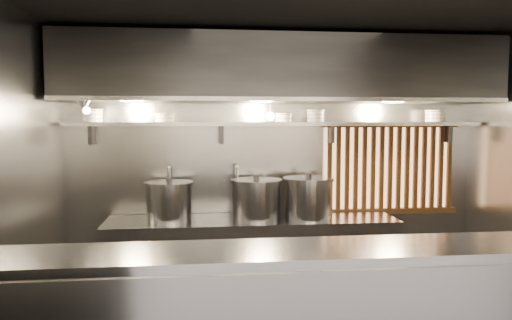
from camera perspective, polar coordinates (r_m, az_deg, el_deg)
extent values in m
plane|color=black|center=(4.13, 5.61, 16.82)|extent=(4.50, 4.50, 0.00)
plane|color=gray|center=(5.54, 2.21, -0.81)|extent=(4.50, 0.00, 4.50)
plane|color=gray|center=(4.22, -25.99, -3.00)|extent=(0.00, 3.00, 3.00)
cube|color=#A0A0A5|center=(3.22, 9.01, -10.02)|extent=(4.50, 0.56, 0.03)
cube|color=#A0A0A5|center=(5.32, -0.46, -11.48)|extent=(3.00, 0.70, 0.90)
cube|color=#A0A0A5|center=(5.34, 2.53, 4.14)|extent=(4.40, 0.34, 0.04)
cube|color=#2D2D30|center=(5.14, 2.94, 10.20)|extent=(4.40, 0.80, 0.65)
cube|color=#A0A0A5|center=(4.73, 3.74, 6.98)|extent=(4.40, 0.03, 0.04)
cube|color=#FFB472|center=(5.86, 14.90, -0.86)|extent=(1.50, 0.02, 0.92)
cube|color=brown|center=(5.79, 15.18, 3.92)|extent=(1.56, 0.06, 0.06)
cube|color=brown|center=(5.88, 14.98, -5.66)|extent=(1.56, 0.06, 0.06)
cube|color=brown|center=(5.60, 8.41, -1.01)|extent=(0.04, 0.04, 0.92)
cube|color=brown|center=(5.62, 9.39, -1.00)|extent=(0.04, 0.04, 0.92)
cube|color=brown|center=(5.65, 10.36, -0.98)|extent=(0.04, 0.04, 0.92)
cube|color=brown|center=(5.68, 11.33, -0.97)|extent=(0.04, 0.04, 0.92)
cube|color=brown|center=(5.71, 12.28, -0.95)|extent=(0.04, 0.04, 0.92)
cube|color=brown|center=(5.75, 13.23, -0.94)|extent=(0.04, 0.04, 0.92)
cube|color=brown|center=(5.78, 14.16, -0.92)|extent=(0.04, 0.04, 0.92)
cube|color=brown|center=(5.82, 15.08, -0.91)|extent=(0.04, 0.04, 0.92)
cube|color=brown|center=(5.85, 15.99, -0.89)|extent=(0.04, 0.04, 0.92)
cube|color=brown|center=(5.89, 16.89, -0.88)|extent=(0.04, 0.04, 0.92)
cube|color=brown|center=(5.93, 17.77, -0.86)|extent=(0.04, 0.04, 0.92)
cube|color=brown|center=(5.98, 18.65, -0.85)|extent=(0.04, 0.04, 0.92)
cube|color=brown|center=(6.02, 19.51, -0.83)|extent=(0.04, 0.04, 0.92)
cube|color=brown|center=(6.06, 20.36, -0.82)|extent=(0.04, 0.04, 0.92)
cube|color=brown|center=(6.11, 21.19, -0.80)|extent=(0.04, 0.04, 0.92)
cylinder|color=silver|center=(5.46, -9.75, -3.18)|extent=(0.03, 0.03, 0.48)
sphere|color=silver|center=(5.43, -9.79, -0.67)|extent=(0.04, 0.04, 0.04)
cylinder|color=silver|center=(5.30, -9.86, -0.80)|extent=(0.03, 0.26, 0.03)
sphere|color=silver|center=(5.17, -9.94, -0.94)|extent=(0.04, 0.04, 0.04)
cylinder|color=silver|center=(5.18, -9.93, -1.71)|extent=(0.03, 0.03, 0.14)
cylinder|color=silver|center=(5.46, -2.39, -3.11)|extent=(0.03, 0.03, 0.48)
sphere|color=silver|center=(5.44, -2.40, -0.60)|extent=(0.04, 0.04, 0.04)
cylinder|color=silver|center=(5.31, -2.29, -0.73)|extent=(0.03, 0.26, 0.03)
sphere|color=silver|center=(5.18, -2.18, -0.86)|extent=(0.04, 0.04, 0.04)
cylinder|color=silver|center=(5.18, -2.18, -1.63)|extent=(0.03, 0.03, 0.14)
cone|color=#A0A0A5|center=(4.91, -19.09, 6.06)|extent=(0.25, 0.27, 0.20)
sphere|color=#FFE0B2|center=(4.89, -18.78, 5.37)|extent=(0.07, 0.07, 0.07)
cylinder|color=#2D2D30|center=(5.01, -18.87, 6.95)|extent=(0.02, 0.22, 0.02)
cylinder|color=#2D2D30|center=(5.20, 1.65, 5.89)|extent=(0.01, 0.01, 0.12)
sphere|color=#FFE0B2|center=(5.20, 1.65, 5.01)|extent=(0.09, 0.09, 0.09)
cylinder|color=#A0A0A5|center=(5.18, -9.89, -4.81)|extent=(0.58, 0.58, 0.36)
cylinder|color=#A0A0A5|center=(5.15, -9.92, -2.64)|extent=(0.61, 0.61, 0.03)
cylinder|color=#2D2D30|center=(5.15, -9.92, -2.25)|extent=(0.06, 0.06, 0.04)
cylinder|color=#A0A0A5|center=(5.23, 6.02, -4.49)|extent=(0.56, 0.56, 0.40)
cylinder|color=#A0A0A5|center=(5.20, 6.04, -2.17)|extent=(0.59, 0.59, 0.03)
cylinder|color=#2D2D30|center=(5.20, 6.04, -1.79)|extent=(0.06, 0.06, 0.04)
cylinder|color=#A0A0A5|center=(5.19, 0.04, -4.64)|extent=(0.61, 0.61, 0.38)
cylinder|color=#A0A0A5|center=(5.16, 0.04, -2.40)|extent=(0.64, 0.64, 0.03)
cylinder|color=#2D2D30|center=(5.16, 0.04, -2.01)|extent=(0.06, 0.06, 0.04)
cylinder|color=white|center=(5.38, -18.15, 4.34)|extent=(0.19, 0.19, 0.03)
cylinder|color=white|center=(5.38, -18.16, 4.75)|extent=(0.19, 0.19, 0.03)
cylinder|color=white|center=(5.38, -18.17, 5.15)|extent=(0.19, 0.19, 0.03)
cylinder|color=white|center=(5.38, -18.18, 5.45)|extent=(0.21, 0.21, 0.01)
cylinder|color=white|center=(5.28, -10.39, 4.50)|extent=(0.20, 0.20, 0.03)
cylinder|color=white|center=(5.28, -10.39, 4.91)|extent=(0.20, 0.20, 0.03)
cylinder|color=white|center=(5.28, -10.40, 5.21)|extent=(0.22, 0.22, 0.01)
cylinder|color=white|center=(5.35, 3.23, 4.57)|extent=(0.19, 0.19, 0.03)
cylinder|color=white|center=(5.35, 3.23, 4.97)|extent=(0.19, 0.19, 0.03)
cylinder|color=white|center=(5.35, 3.23, 5.27)|extent=(0.20, 0.20, 0.01)
cylinder|color=white|center=(5.42, 6.82, 4.54)|extent=(0.18, 0.18, 0.03)
cylinder|color=white|center=(5.42, 6.82, 4.94)|extent=(0.18, 0.18, 0.03)
cylinder|color=white|center=(5.42, 6.83, 5.35)|extent=(0.18, 0.18, 0.03)
cylinder|color=white|center=(5.42, 6.83, 5.64)|extent=(0.20, 0.20, 0.01)
cylinder|color=white|center=(5.88, 19.76, 4.31)|extent=(0.21, 0.21, 0.03)
cylinder|color=white|center=(5.88, 19.77, 4.68)|extent=(0.21, 0.21, 0.03)
cylinder|color=white|center=(5.88, 19.78, 5.05)|extent=(0.21, 0.21, 0.03)
cylinder|color=white|center=(5.88, 19.79, 5.32)|extent=(0.23, 0.23, 0.01)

